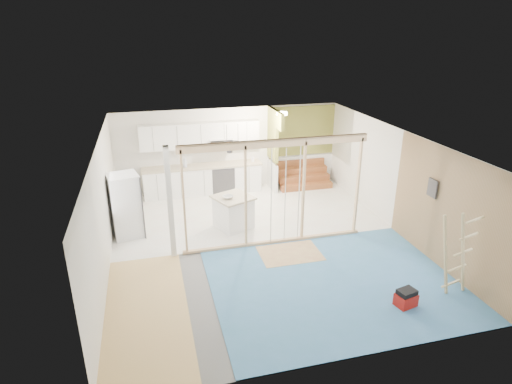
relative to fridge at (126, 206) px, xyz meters
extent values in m
cube|color=slate|center=(3.11, -1.30, -0.81)|extent=(7.00, 8.00, 0.01)
cube|color=white|center=(3.11, -1.30, 1.79)|extent=(7.00, 8.00, 0.01)
cube|color=white|center=(3.11, 2.70, 0.49)|extent=(7.00, 0.01, 2.60)
cube|color=white|center=(3.11, -5.30, 0.49)|extent=(7.00, 0.01, 2.60)
cube|color=white|center=(-0.39, -1.30, 0.49)|extent=(0.01, 8.00, 2.60)
cube|color=white|center=(6.61, -1.30, 0.49)|extent=(0.01, 8.00, 2.60)
cube|color=white|center=(3.11, 0.70, -0.80)|extent=(7.00, 4.00, 0.02)
cube|color=#4C83B9|center=(4.11, -3.30, -0.80)|extent=(5.00, 4.00, 0.02)
cube|color=#DBB970|center=(0.36, -3.30, -0.80)|extent=(1.50, 4.00, 0.02)
cube|color=tan|center=(3.61, -1.90, -0.79)|extent=(1.40, 1.00, 0.01)
cube|color=beige|center=(3.41, -1.30, 1.69)|extent=(4.40, 0.09, 0.18)
cube|color=beige|center=(3.41, -1.30, -0.76)|extent=(4.40, 0.09, 0.06)
cube|color=silver|center=(1.01, -1.30, 0.49)|extent=(0.12, 0.14, 2.60)
cube|color=beige|center=(1.31, -1.30, 0.49)|extent=(0.04, 0.09, 2.40)
cube|color=beige|center=(2.71, -1.30, 0.49)|extent=(0.05, 0.09, 2.40)
cube|color=beige|center=(4.11, -1.30, 0.49)|extent=(0.04, 0.09, 2.40)
cube|color=beige|center=(5.51, -1.30, 0.49)|extent=(0.04, 0.09, 2.40)
cylinder|color=silver|center=(3.31, -1.33, 0.41)|extent=(0.02, 0.02, 2.35)
cylinder|color=silver|center=(4.01, -1.28, 0.41)|extent=(0.02, 0.02, 2.35)
cylinder|color=silver|center=(3.66, -1.30, 0.41)|extent=(0.02, 0.02, 2.35)
cube|color=white|center=(2.21, 2.40, -0.37)|extent=(3.60, 0.60, 0.88)
cube|color=#BAAB91|center=(2.21, 2.40, 0.09)|extent=(3.66, 0.64, 0.05)
cube|color=white|center=(-0.09, 1.30, -0.37)|extent=(0.60, 1.60, 0.88)
cube|color=#BAAB91|center=(-0.09, 1.30, 0.09)|extent=(0.64, 1.64, 0.05)
cube|color=white|center=(2.21, 2.52, 1.04)|extent=(3.60, 0.34, 0.75)
cube|color=white|center=(2.81, 2.48, 0.74)|extent=(0.72, 0.38, 0.36)
cube|color=black|center=(2.81, 2.29, 0.74)|extent=(0.68, 0.02, 0.30)
cube|color=olive|center=(4.41, 2.25, 0.99)|extent=(0.10, 0.90, 1.60)
cube|color=white|center=(4.41, 2.25, -0.36)|extent=(0.10, 0.90, 0.90)
cube|color=olive|center=(4.41, 1.55, 1.54)|extent=(0.10, 0.50, 0.50)
cube|color=olive|center=(5.51, 2.67, 0.94)|extent=(2.20, 0.04, 1.60)
cube|color=white|center=(5.51, 2.67, -0.36)|extent=(2.20, 0.04, 0.90)
cube|color=#9A492D|center=(5.46, 1.90, -0.71)|extent=(1.70, 0.26, 0.20)
cube|color=#9A492D|center=(5.46, 2.16, -0.51)|extent=(1.70, 0.26, 0.20)
cube|color=#9A492D|center=(5.46, 2.42, -0.31)|extent=(1.70, 0.26, 0.20)
cube|color=#9A492D|center=(5.46, 2.68, -0.11)|extent=(1.70, 0.26, 0.20)
torus|color=black|center=(2.81, 0.60, 1.24)|extent=(0.52, 0.52, 0.02)
cylinder|color=black|center=(2.66, 0.60, 1.49)|extent=(0.01, 0.01, 0.50)
cylinder|color=black|center=(2.96, 0.60, 1.49)|extent=(0.01, 0.01, 0.50)
cylinder|color=#3A3A3F|center=(2.71, 0.50, 1.09)|extent=(0.14, 0.14, 0.14)
cylinder|color=#3A3A3F|center=(2.93, 0.70, 1.11)|extent=(0.12, 0.12, 0.12)
cube|color=#9E7956|center=(6.59, -3.30, 0.49)|extent=(0.02, 4.00, 2.60)
cube|color=#3A3A3F|center=(6.54, -2.70, 0.84)|extent=(0.04, 0.30, 0.40)
cylinder|color=#FFEABF|center=(4.51, 1.70, 1.73)|extent=(0.32, 0.32, 0.08)
cube|color=white|center=(-0.01, 0.00, 0.00)|extent=(0.83, 0.81, 1.62)
cube|color=#3A3A3F|center=(0.33, 0.00, 0.00)|extent=(0.16, 0.64, 1.59)
cube|color=white|center=(2.64, -0.20, -0.41)|extent=(1.04, 1.04, 0.80)
cube|color=#BAAB91|center=(2.64, -0.20, 0.03)|extent=(1.16, 1.16, 0.05)
imported|color=silver|center=(2.49, -0.28, 0.09)|extent=(0.33, 0.33, 0.07)
imported|color=silver|center=(1.69, 2.33, 0.28)|extent=(0.13, 0.13, 0.33)
imported|color=white|center=(3.81, 2.40, 0.21)|extent=(0.11, 0.11, 0.19)
cube|color=#9E140E|center=(5.08, -4.30, -0.68)|extent=(0.43, 0.36, 0.26)
cube|color=black|center=(5.08, -4.30, -0.50)|extent=(0.38, 0.31, 0.09)
cube|color=tan|center=(5.90, -4.17, 0.08)|extent=(0.42, 0.06, 1.75)
cube|color=tan|center=(6.28, -4.17, 0.08)|extent=(0.42, 0.06, 1.75)
cube|color=tan|center=(6.14, -4.17, -0.57)|extent=(0.42, 0.06, 0.12)
cube|color=tan|center=(6.21, -4.17, -0.24)|extent=(0.42, 0.06, 0.12)
cube|color=tan|center=(6.28, -4.17, 0.10)|extent=(0.42, 0.06, 0.12)
cube|color=tan|center=(6.35, -4.17, 0.44)|extent=(0.42, 0.06, 0.12)
cube|color=tan|center=(6.42, -4.17, 0.77)|extent=(0.42, 0.06, 0.12)
camera|label=1|loc=(0.68, -10.10, 4.13)|focal=30.00mm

